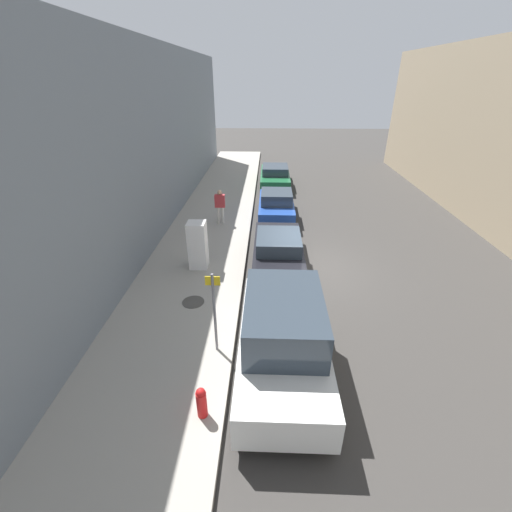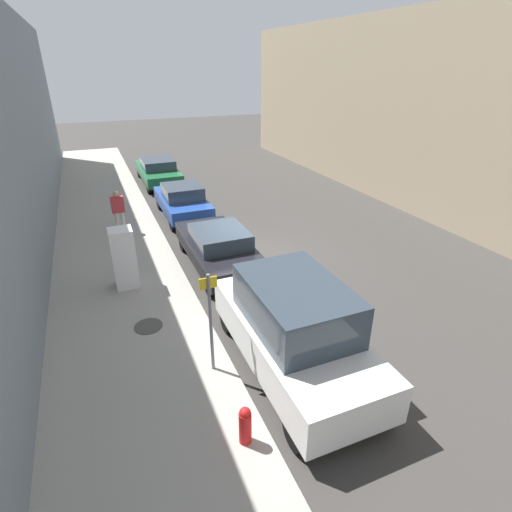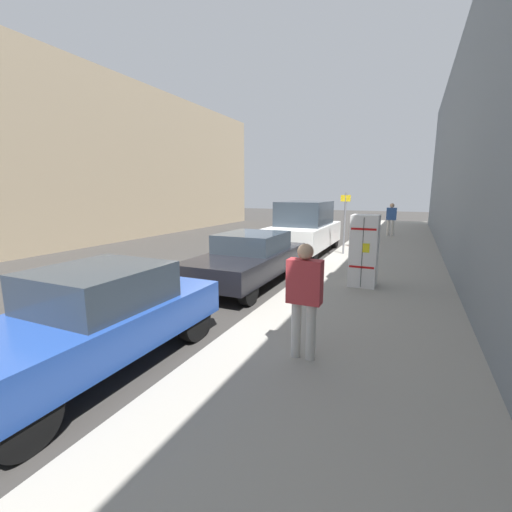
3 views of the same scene
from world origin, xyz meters
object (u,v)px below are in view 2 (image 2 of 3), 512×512
Objects in this scene: pedestrian_walking_far at (118,209)px; parked_sedan_green at (158,171)px; discarded_refrigerator at (124,258)px; street_sign_post at (210,318)px; parked_hatchback_blue at (182,201)px; parked_sedan_dark at (219,247)px; fire_hydrant at (245,425)px; parked_van_white at (294,328)px.

pedestrian_walking_far is 7.61m from parked_sedan_green.
street_sign_post is at bearing -73.76° from discarded_refrigerator.
parked_hatchback_blue is at bearing 80.35° from street_sign_post.
discarded_refrigerator reaches higher than parked_sedan_dark.
parked_sedan_green is at bearing 90.00° from parked_hatchback_blue.
pedestrian_walking_far is (-1.00, 10.74, 0.56)m from fire_hydrant.
pedestrian_walking_far is (0.25, 4.36, 0.06)m from discarded_refrigerator.
discarded_refrigerator is at bearing -104.54° from parked_sedan_green.
fire_hydrant is (1.25, -6.38, -0.50)m from discarded_refrigerator.
parked_hatchback_blue is (1.69, 9.95, -0.72)m from street_sign_post.
discarded_refrigerator is 11.84m from parked_sedan_green.
pedestrian_walking_far reaches higher than parked_sedan_green.
pedestrian_walking_far is 0.35× the size of parked_sedan_green.
pedestrian_walking_far is 4.80m from parked_sedan_dark.
fire_hydrant is at bearing -95.51° from parked_sedan_green.
parked_sedan_dark is at bearing 90.00° from parked_van_white.
street_sign_post is at bearing 89.19° from fire_hydrant.
discarded_refrigerator reaches higher than pedestrian_walking_far.
discarded_refrigerator is 0.40× the size of parked_sedan_dark.
fire_hydrant is 17.92m from parked_sedan_green.
street_sign_post is at bearing -99.65° from parked_hatchback_blue.
parked_van_white is at bearing -155.15° from pedestrian_walking_far.
street_sign_post is 0.51× the size of parked_sedan_dark.
discarded_refrigerator is 3.02m from parked_sedan_dark.
parked_van_white is (2.72, -9.20, -0.08)m from pedestrian_walking_far.
parked_van_white is 1.18× the size of parked_hatchback_blue.
parked_van_white is 1.01× the size of parked_sedan_green.
street_sign_post reaches higher than fire_hydrant.
parked_sedan_green is (-0.00, 5.89, -0.03)m from parked_hatchback_blue.
parked_van_white is 5.28m from parked_sedan_dark.
parked_van_white is at bearing -58.45° from discarded_refrigerator.
pedestrian_walking_far is at bearing 124.71° from parked_sedan_dark.
fire_hydrant is at bearing -78.91° from discarded_refrigerator.
parked_hatchback_blue is (1.72, 11.94, 0.18)m from fire_hydrant.
parked_sedan_green reaches higher than fire_hydrant.
fire_hydrant is at bearing -138.12° from parked_van_white.
parked_sedan_green is at bearing 83.90° from street_sign_post.
parked_sedan_dark is 11.02m from parked_sedan_green.
parked_sedan_dark is 0.95× the size of parked_sedan_green.
parked_sedan_dark is (0.00, 5.27, -0.32)m from parked_van_white.
parked_sedan_dark is at bearing -136.93° from pedestrian_walking_far.
parked_sedan_dark is (1.69, 4.82, -0.75)m from street_sign_post.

